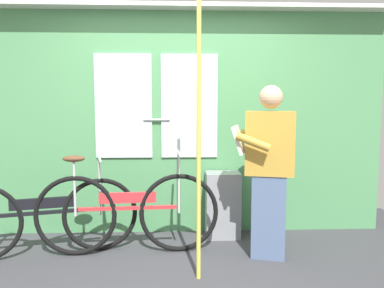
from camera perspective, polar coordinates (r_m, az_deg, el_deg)
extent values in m
cube|color=#38383D|center=(3.36, -2.36, -19.31)|extent=(5.52, 4.02, 0.04)
cube|color=#4C8C56|center=(4.25, -2.44, 2.96)|extent=(4.52, 0.08, 2.38)
cube|color=silver|center=(4.23, -9.95, 5.44)|extent=(0.60, 0.02, 1.10)
cube|color=silver|center=(4.20, -0.39, 5.53)|extent=(0.60, 0.02, 1.10)
cylinder|color=#B2B2B7|center=(4.19, -5.18, 3.54)|extent=(0.28, 0.02, 0.02)
cube|color=silver|center=(4.26, -2.52, 19.37)|extent=(4.52, 0.28, 0.04)
torus|color=black|center=(3.90, -13.21, -9.97)|extent=(0.70, 0.22, 0.71)
cube|color=black|center=(3.90, -20.92, -9.34)|extent=(0.96, 0.27, 0.03)
cube|color=black|center=(3.87, -20.97, -8.07)|extent=(0.56, 0.17, 0.10)
cylinder|color=#B7B7BC|center=(3.84, -13.31, -6.01)|extent=(0.02, 0.02, 0.55)
cylinder|color=#B7B7BC|center=(3.79, -13.41, -1.94)|extent=(0.13, 0.43, 0.02)
torus|color=black|center=(3.77, -1.91, -10.00)|extent=(0.76, 0.09, 0.75)
torus|color=black|center=(3.83, -16.62, -10.01)|extent=(0.76, 0.09, 0.75)
cube|color=red|center=(3.76, -9.33, -9.21)|extent=(0.91, 0.09, 0.03)
cube|color=red|center=(3.73, -9.36, -7.73)|extent=(0.53, 0.06, 0.10)
cylinder|color=#B7B7BC|center=(3.77, -16.74, -6.09)|extent=(0.02, 0.02, 0.53)
ellipsoid|color=brown|center=(3.72, -16.87, -2.06)|extent=(0.21, 0.10, 0.06)
cylinder|color=#B7B7BC|center=(3.70, -1.93, -5.72)|extent=(0.02, 0.02, 0.57)
cylinder|color=#B7B7BC|center=(3.66, -1.94, -1.31)|extent=(0.05, 0.44, 0.02)
cube|color=slate|center=(3.70, 11.09, -10.30)|extent=(0.34, 0.25, 0.77)
cube|color=#B78C33|center=(3.57, 11.31, 0.10)|extent=(0.47, 0.30, 0.58)
sphere|color=tan|center=(3.55, 11.45, 6.73)|extent=(0.21, 0.21, 0.21)
cube|color=silver|center=(3.59, 6.84, 0.66)|extent=(0.19, 0.36, 0.26)
cylinder|color=#B78C33|center=(3.38, 8.88, 0.31)|extent=(0.31, 0.15, 0.17)
cylinder|color=#B78C33|center=(3.77, 9.25, 0.89)|extent=(0.31, 0.15, 0.17)
cube|color=gray|center=(4.20, 4.48, -8.80)|extent=(0.36, 0.28, 0.69)
cylinder|color=#C6C14C|center=(3.05, 0.99, 1.73)|extent=(0.04, 0.04, 2.38)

